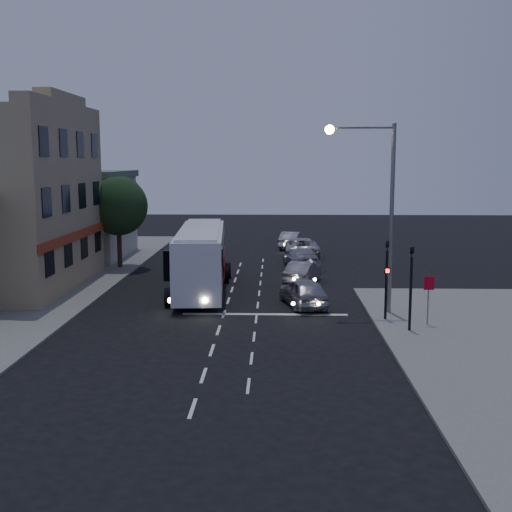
{
  "coord_description": "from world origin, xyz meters",
  "views": [
    {
      "loc": [
        2.44,
        -28.33,
        7.39
      ],
      "look_at": [
        1.44,
        6.45,
        2.2
      ],
      "focal_mm": 45.0,
      "sensor_mm": 36.0,
      "label": 1
    }
  ],
  "objects_px": {
    "car_sedan_c": "(302,247)",
    "streetlight": "(378,196)",
    "traffic_signal_main": "(387,270)",
    "car_extra": "(291,240)",
    "regulatory_sign": "(429,292)",
    "car_sedan_b": "(302,259)",
    "tour_bus": "(201,257)",
    "street_tree": "(118,203)",
    "traffic_signal_side": "(411,278)",
    "car_suv": "(304,292)",
    "car_sedan_a": "(303,272)"
  },
  "relations": [
    {
      "from": "car_sedan_a",
      "to": "traffic_signal_side",
      "type": "height_order",
      "value": "traffic_signal_side"
    },
    {
      "from": "tour_bus",
      "to": "streetlight",
      "type": "xyz_separation_m",
      "value": [
        9.07,
        -5.42,
        3.77
      ]
    },
    {
      "from": "car_sedan_c",
      "to": "traffic_signal_main",
      "type": "xyz_separation_m",
      "value": [
        3.05,
        -19.88,
        1.66
      ]
    },
    {
      "from": "car_sedan_c",
      "to": "streetlight",
      "type": "bearing_deg",
      "value": 98.11
    },
    {
      "from": "car_suv",
      "to": "car_sedan_b",
      "type": "distance_m",
      "value": 11.58
    },
    {
      "from": "car_sedan_a",
      "to": "traffic_signal_side",
      "type": "bearing_deg",
      "value": 127.1
    },
    {
      "from": "car_sedan_c",
      "to": "traffic_signal_side",
      "type": "xyz_separation_m",
      "value": [
        3.75,
        -21.86,
        1.66
      ]
    },
    {
      "from": "car_sedan_c",
      "to": "traffic_signal_main",
      "type": "distance_m",
      "value": 20.18
    },
    {
      "from": "car_sedan_a",
      "to": "streetlight",
      "type": "relative_size",
      "value": 0.45
    },
    {
      "from": "tour_bus",
      "to": "traffic_signal_side",
      "type": "xyz_separation_m",
      "value": [
        10.02,
        -8.82,
        0.46
      ]
    },
    {
      "from": "tour_bus",
      "to": "car_sedan_c",
      "type": "height_order",
      "value": "tour_bus"
    },
    {
      "from": "car_sedan_c",
      "to": "regulatory_sign",
      "type": "relative_size",
      "value": 2.5
    },
    {
      "from": "car_sedan_c",
      "to": "tour_bus",
      "type": "bearing_deg",
      "value": 63.82
    },
    {
      "from": "tour_bus",
      "to": "traffic_signal_main",
      "type": "relative_size",
      "value": 2.91
    },
    {
      "from": "traffic_signal_main",
      "to": "car_extra",
      "type": "bearing_deg",
      "value": 98.48
    },
    {
      "from": "traffic_signal_main",
      "to": "regulatory_sign",
      "type": "bearing_deg",
      "value": -30.84
    },
    {
      "from": "traffic_signal_main",
      "to": "streetlight",
      "type": "xyz_separation_m",
      "value": [
        -0.26,
        1.42,
        3.31
      ]
    },
    {
      "from": "car_suv",
      "to": "traffic_signal_side",
      "type": "bearing_deg",
      "value": 117.58
    },
    {
      "from": "car_suv",
      "to": "streetlight",
      "type": "bearing_deg",
      "value": 141.32
    },
    {
      "from": "car_sedan_c",
      "to": "car_suv",
      "type": "bearing_deg",
      "value": 87.47
    },
    {
      "from": "traffic_signal_side",
      "to": "streetlight",
      "type": "height_order",
      "value": "streetlight"
    },
    {
      "from": "tour_bus",
      "to": "car_extra",
      "type": "height_order",
      "value": "tour_bus"
    },
    {
      "from": "car_sedan_b",
      "to": "car_sedan_c",
      "type": "bearing_deg",
      "value": -100.77
    },
    {
      "from": "car_sedan_a",
      "to": "car_extra",
      "type": "relative_size",
      "value": 0.94
    },
    {
      "from": "regulatory_sign",
      "to": "streetlight",
      "type": "relative_size",
      "value": 0.24
    },
    {
      "from": "car_sedan_c",
      "to": "streetlight",
      "type": "distance_m",
      "value": 19.32
    },
    {
      "from": "traffic_signal_main",
      "to": "traffic_signal_side",
      "type": "distance_m",
      "value": 2.1
    },
    {
      "from": "streetlight",
      "to": "traffic_signal_side",
      "type": "bearing_deg",
      "value": -74.3
    },
    {
      "from": "tour_bus",
      "to": "traffic_signal_side",
      "type": "bearing_deg",
      "value": -45.29
    },
    {
      "from": "car_sedan_c",
      "to": "regulatory_sign",
      "type": "height_order",
      "value": "regulatory_sign"
    },
    {
      "from": "car_suv",
      "to": "car_sedan_c",
      "type": "height_order",
      "value": "car_sedan_c"
    },
    {
      "from": "street_tree",
      "to": "traffic_signal_side",
      "type": "bearing_deg",
      "value": -44.5
    },
    {
      "from": "traffic_signal_main",
      "to": "regulatory_sign",
      "type": "distance_m",
      "value": 2.14
    },
    {
      "from": "car_sedan_c",
      "to": "streetlight",
      "type": "height_order",
      "value": "streetlight"
    },
    {
      "from": "traffic_signal_main",
      "to": "tour_bus",
      "type": "bearing_deg",
      "value": 143.74
    },
    {
      "from": "car_sedan_b",
      "to": "street_tree",
      "type": "bearing_deg",
      "value": -6.87
    },
    {
      "from": "car_extra",
      "to": "street_tree",
      "type": "bearing_deg",
      "value": 52.66
    },
    {
      "from": "car_sedan_b",
      "to": "traffic_signal_main",
      "type": "distance_m",
      "value": 15.05
    },
    {
      "from": "car_sedan_b",
      "to": "regulatory_sign",
      "type": "distance_m",
      "value": 16.4
    },
    {
      "from": "street_tree",
      "to": "traffic_signal_main",
      "type": "bearing_deg",
      "value": -42.03
    },
    {
      "from": "car_sedan_a",
      "to": "street_tree",
      "type": "height_order",
      "value": "street_tree"
    },
    {
      "from": "traffic_signal_side",
      "to": "regulatory_sign",
      "type": "bearing_deg",
      "value": 43.92
    },
    {
      "from": "tour_bus",
      "to": "regulatory_sign",
      "type": "bearing_deg",
      "value": -39.43
    },
    {
      "from": "tour_bus",
      "to": "streetlight",
      "type": "bearing_deg",
      "value": -34.81
    },
    {
      "from": "tour_bus",
      "to": "regulatory_sign",
      "type": "relative_size",
      "value": 5.43
    },
    {
      "from": "car_sedan_b",
      "to": "regulatory_sign",
      "type": "bearing_deg",
      "value": 99.2
    },
    {
      "from": "car_sedan_c",
      "to": "street_tree",
      "type": "bearing_deg",
      "value": 23.35
    },
    {
      "from": "car_sedan_b",
      "to": "traffic_signal_side",
      "type": "height_order",
      "value": "traffic_signal_side"
    },
    {
      "from": "car_sedan_c",
      "to": "car_extra",
      "type": "bearing_deg",
      "value": -83.0
    },
    {
      "from": "tour_bus",
      "to": "streetlight",
      "type": "height_order",
      "value": "streetlight"
    }
  ]
}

